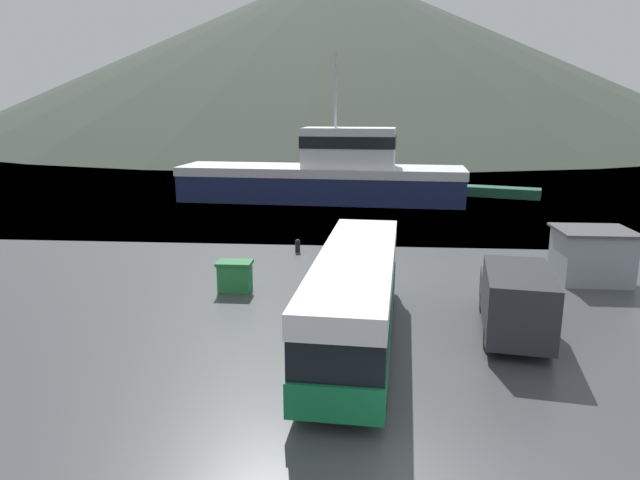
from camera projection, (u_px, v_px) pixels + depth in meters
The scene contains 9 objects.
water_surface at pixel (372, 138), 149.78m from camera, with size 240.00×240.00×0.00m, color slate.
hill_backdrop at pixel (337, 52), 164.38m from camera, with size 204.99×204.99×46.46m, color #3D473D.
tour_bus at pixel (356, 294), 19.34m from camera, with size 3.32×12.06×3.21m.
delivery_van at pixel (516, 299), 20.31m from camera, with size 3.10×6.32×2.50m.
fishing_boat at pixel (326, 174), 49.04m from camera, with size 24.76×7.60×12.33m.
storage_bin at pixel (235, 276), 25.25m from camera, with size 1.54×1.04×1.35m.
dock_kiosk at pixel (592, 255), 26.58m from camera, with size 3.38×2.96×2.48m.
small_boat at pixel (502, 192), 51.59m from camera, with size 6.97×3.95×0.88m.
mooring_bollard at pixel (298, 245), 32.03m from camera, with size 0.32×0.32×0.75m.
Camera 1 is at (-1.82, -10.53, 8.01)m, focal length 32.00 mm.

